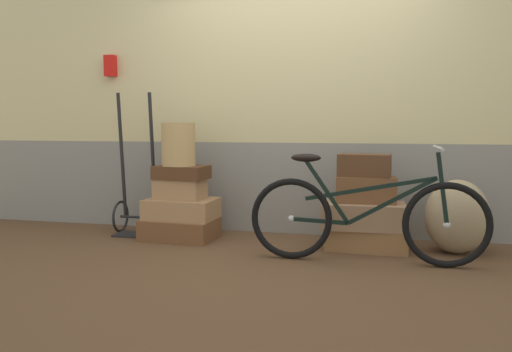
{
  "coord_description": "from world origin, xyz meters",
  "views": [
    {
      "loc": [
        0.71,
        -3.8,
        1.0
      ],
      "look_at": [
        -0.23,
        0.22,
        0.58
      ],
      "focal_mm": 35.75,
      "sensor_mm": 36.0,
      "label": 1
    }
  ],
  "objects_px": {
    "suitcase_4": "(366,238)",
    "suitcase_6": "(366,190)",
    "suitcase_7": "(364,165)",
    "luggage_trolley": "(137,201)",
    "suitcase_5": "(363,215)",
    "wicker_basket": "(178,144)",
    "bicycle": "(365,218)",
    "suitcase_0": "(180,229)",
    "suitcase_1": "(182,209)",
    "suitcase_3": "(182,172)",
    "burlap_sack": "(457,217)",
    "suitcase_2": "(180,189)"
  },
  "relations": [
    {
      "from": "suitcase_7",
      "to": "suitcase_4",
      "type": "bearing_deg",
      "value": -37.28
    },
    {
      "from": "suitcase_6",
      "to": "luggage_trolley",
      "type": "distance_m",
      "value": 2.05
    },
    {
      "from": "suitcase_7",
      "to": "luggage_trolley",
      "type": "height_order",
      "value": "luggage_trolley"
    },
    {
      "from": "suitcase_3",
      "to": "burlap_sack",
      "type": "distance_m",
      "value": 2.28
    },
    {
      "from": "suitcase_2",
      "to": "bicycle",
      "type": "height_order",
      "value": "bicycle"
    },
    {
      "from": "suitcase_0",
      "to": "bicycle",
      "type": "xyz_separation_m",
      "value": [
        1.59,
        -0.43,
        0.24
      ]
    },
    {
      "from": "burlap_sack",
      "to": "bicycle",
      "type": "xyz_separation_m",
      "value": [
        -0.68,
        -0.45,
        0.04
      ]
    },
    {
      "from": "suitcase_6",
      "to": "bicycle",
      "type": "distance_m",
      "value": 0.46
    },
    {
      "from": "suitcase_7",
      "to": "suitcase_2",
      "type": "bearing_deg",
      "value": -175.39
    },
    {
      "from": "suitcase_1",
      "to": "suitcase_7",
      "type": "bearing_deg",
      "value": 2.1
    },
    {
      "from": "suitcase_4",
      "to": "suitcase_6",
      "type": "xyz_separation_m",
      "value": [
        -0.01,
        0.01,
        0.39
      ]
    },
    {
      "from": "wicker_basket",
      "to": "burlap_sack",
      "type": "xyz_separation_m",
      "value": [
        2.28,
        0.02,
        -0.54
      ]
    },
    {
      "from": "wicker_basket",
      "to": "luggage_trolley",
      "type": "distance_m",
      "value": 0.71
    },
    {
      "from": "suitcase_5",
      "to": "suitcase_0",
      "type": "bearing_deg",
      "value": 177.28
    },
    {
      "from": "suitcase_1",
      "to": "suitcase_3",
      "type": "distance_m",
      "value": 0.32
    },
    {
      "from": "suitcase_1",
      "to": "suitcase_7",
      "type": "relative_size",
      "value": 1.47
    },
    {
      "from": "suitcase_5",
      "to": "wicker_basket",
      "type": "xyz_separation_m",
      "value": [
        -1.57,
        0.03,
        0.55
      ]
    },
    {
      "from": "suitcase_4",
      "to": "burlap_sack",
      "type": "relative_size",
      "value": 1.11
    },
    {
      "from": "luggage_trolley",
      "to": "suitcase_7",
      "type": "bearing_deg",
      "value": -2.97
    },
    {
      "from": "suitcase_3",
      "to": "burlap_sack",
      "type": "bearing_deg",
      "value": 4.63
    },
    {
      "from": "suitcase_0",
      "to": "suitcase_1",
      "type": "height_order",
      "value": "suitcase_1"
    },
    {
      "from": "suitcase_5",
      "to": "suitcase_6",
      "type": "xyz_separation_m",
      "value": [
        0.02,
        0.03,
        0.21
      ]
    },
    {
      "from": "suitcase_0",
      "to": "suitcase_2",
      "type": "distance_m",
      "value": 0.35
    },
    {
      "from": "suitcase_3",
      "to": "bicycle",
      "type": "xyz_separation_m",
      "value": [
        1.58,
        -0.45,
        -0.25
      ]
    },
    {
      "from": "suitcase_1",
      "to": "suitcase_5",
      "type": "distance_m",
      "value": 1.56
    },
    {
      "from": "suitcase_0",
      "to": "suitcase_3",
      "type": "distance_m",
      "value": 0.5
    },
    {
      "from": "suitcase_2",
      "to": "luggage_trolley",
      "type": "relative_size",
      "value": 0.32
    },
    {
      "from": "wicker_basket",
      "to": "bicycle",
      "type": "bearing_deg",
      "value": -15.18
    },
    {
      "from": "suitcase_6",
      "to": "bicycle",
      "type": "height_order",
      "value": "bicycle"
    },
    {
      "from": "suitcase_0",
      "to": "suitcase_5",
      "type": "xyz_separation_m",
      "value": [
        1.57,
        -0.03,
        0.19
      ]
    },
    {
      "from": "suitcase_2",
      "to": "suitcase_3",
      "type": "height_order",
      "value": "suitcase_3"
    },
    {
      "from": "suitcase_6",
      "to": "luggage_trolley",
      "type": "relative_size",
      "value": 0.36
    },
    {
      "from": "suitcase_1",
      "to": "suitcase_2",
      "type": "height_order",
      "value": "suitcase_2"
    },
    {
      "from": "suitcase_0",
      "to": "suitcase_7",
      "type": "relative_size",
      "value": 1.52
    },
    {
      "from": "suitcase_1",
      "to": "bicycle",
      "type": "xyz_separation_m",
      "value": [
        1.58,
        -0.45,
        0.07
      ]
    },
    {
      "from": "suitcase_3",
      "to": "wicker_basket",
      "type": "xyz_separation_m",
      "value": [
        -0.02,
        -0.01,
        0.24
      ]
    },
    {
      "from": "bicycle",
      "to": "burlap_sack",
      "type": "bearing_deg",
      "value": 33.33
    },
    {
      "from": "luggage_trolley",
      "to": "suitcase_5",
      "type": "bearing_deg",
      "value": -4.12
    },
    {
      "from": "suitcase_4",
      "to": "suitcase_6",
      "type": "relative_size",
      "value": 1.37
    },
    {
      "from": "wicker_basket",
      "to": "suitcase_3",
      "type": "bearing_deg",
      "value": 37.09
    },
    {
      "from": "suitcase_0",
      "to": "suitcase_2",
      "type": "xyz_separation_m",
      "value": [
        0.0,
        0.02,
        0.35
      ]
    },
    {
      "from": "suitcase_3",
      "to": "suitcase_6",
      "type": "distance_m",
      "value": 1.57
    },
    {
      "from": "suitcase_7",
      "to": "wicker_basket",
      "type": "bearing_deg",
      "value": -174.87
    },
    {
      "from": "suitcase_1",
      "to": "suitcase_4",
      "type": "distance_m",
      "value": 1.6
    },
    {
      "from": "suitcase_4",
      "to": "suitcase_6",
      "type": "height_order",
      "value": "suitcase_6"
    },
    {
      "from": "suitcase_5",
      "to": "wicker_basket",
      "type": "relative_size",
      "value": 1.75
    },
    {
      "from": "suitcase_6",
      "to": "suitcase_4",
      "type": "bearing_deg",
      "value": -46.15
    },
    {
      "from": "suitcase_4",
      "to": "suitcase_2",
      "type": "bearing_deg",
      "value": -179.65
    },
    {
      "from": "suitcase_0",
      "to": "bicycle",
      "type": "distance_m",
      "value": 1.67
    },
    {
      "from": "luggage_trolley",
      "to": "bicycle",
      "type": "relative_size",
      "value": 0.76
    }
  ]
}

